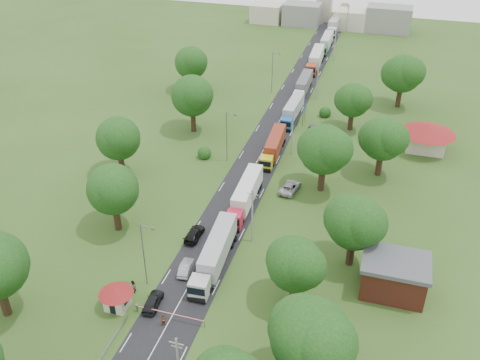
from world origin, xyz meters
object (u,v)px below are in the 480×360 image
at_px(boom_barrier, 160,312).
at_px(car_lane_front, 153,301).
at_px(truck_0, 216,253).
at_px(pedestrian_near, 163,321).
at_px(info_sign, 304,111).
at_px(car_lane_mid, 186,268).
at_px(guard_booth, 116,294).

xyz_separation_m(boom_barrier, car_lane_front, (-1.64, 1.50, -0.14)).
xyz_separation_m(truck_0, car_lane_front, (-5.13, -9.73, -1.46)).
height_order(car_lane_front, pedestrian_near, pedestrian_near).
bearing_deg(truck_0, info_sign, 86.40).
bearing_deg(boom_barrier, pedestrian_near, -49.90).
bearing_deg(boom_barrier, car_lane_mid, 90.31).
bearing_deg(car_lane_front, truck_0, -123.22).
distance_m(truck_0, car_lane_mid, 4.55).
xyz_separation_m(info_sign, car_lane_front, (-8.20, -58.50, -2.25)).
bearing_deg(car_lane_mid, boom_barrier, 83.43).
xyz_separation_m(boom_barrier, truck_0, (3.49, 11.23, 1.33)).
xyz_separation_m(boom_barrier, car_lane_mid, (-0.05, 8.82, -0.20)).
bearing_deg(boom_barrier, car_lane_front, 137.60).
bearing_deg(car_lane_front, info_sign, -103.40).
distance_m(car_lane_mid, pedestrian_near, 10.06).
relative_size(car_lane_mid, pedestrian_near, 2.71).
xyz_separation_m(boom_barrier, guard_booth, (-5.84, -0.00, 1.27)).
distance_m(guard_booth, info_sign, 61.27).
height_order(guard_booth, pedestrian_near, guard_booth).
bearing_deg(guard_booth, info_sign, 78.32).
relative_size(guard_booth, truck_0, 0.29).
height_order(guard_booth, car_lane_mid, guard_booth).
bearing_deg(info_sign, car_lane_mid, -97.35).
height_order(guard_booth, truck_0, truck_0).
bearing_deg(guard_booth, car_lane_mid, 56.69).
height_order(car_lane_front, car_lane_mid, car_lane_front).
relative_size(truck_0, pedestrian_near, 9.75).
relative_size(boom_barrier, car_lane_mid, 2.19).
bearing_deg(pedestrian_near, info_sign, 43.20).
relative_size(boom_barrier, guard_booth, 2.10).
distance_m(guard_booth, car_lane_mid, 10.65).
relative_size(boom_barrier, truck_0, 0.61).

